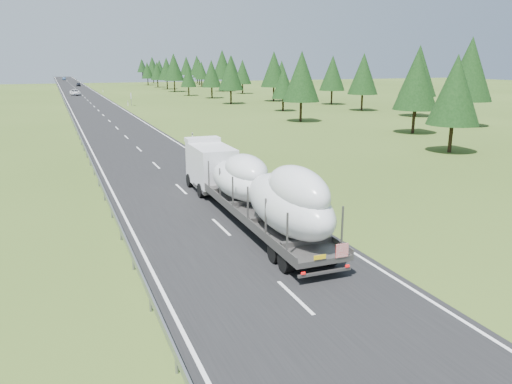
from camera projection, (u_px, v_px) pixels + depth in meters
name	position (u px, v px, depth m)	size (l,w,h in m)	color
ground	(221.00, 227.00, 27.11)	(400.00, 400.00, 0.00)	#394F1A
road_surface	(87.00, 100.00, 116.72)	(10.00, 400.00, 0.02)	black
guardrail	(63.00, 98.00, 114.58)	(0.10, 400.00, 0.76)	slate
marker_posts	(95.00, 87.00, 168.23)	(0.13, 350.08, 1.00)	silver
highway_sign	(131.00, 97.00, 100.96)	(0.08, 0.90, 2.60)	slate
tree_line_right	(249.00, 69.00, 128.74)	(28.78, 314.99, 12.57)	black
boat_truck	(253.00, 185.00, 27.19)	(2.90, 18.71, 4.29)	silver
distant_van	(75.00, 92.00, 132.55)	(2.59, 5.62, 1.56)	silver
distant_car_dark	(78.00, 84.00, 181.51)	(1.53, 3.80, 1.29)	black
distant_car_blue	(64.00, 79.00, 242.24)	(1.44, 4.13, 1.36)	#192D47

